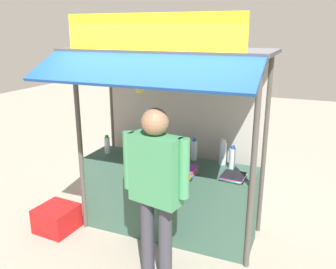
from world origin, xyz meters
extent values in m
plane|color=#9E9384|center=(0.00, 0.00, 0.00)|extent=(20.00, 20.00, 0.00)
cube|color=#385B4C|center=(0.00, 0.00, 0.47)|extent=(2.07, 0.57, 0.93)
cylinder|color=#4C4742|center=(-1.04, -0.28, 1.11)|extent=(0.06, 0.06, 2.21)
cylinder|color=#4C4742|center=(1.04, -0.28, 1.11)|extent=(0.06, 0.06, 2.21)
cylinder|color=#4C4742|center=(-1.04, 0.48, 1.11)|extent=(0.06, 0.06, 2.21)
cylinder|color=#4C4742|center=(1.04, 0.48, 1.11)|extent=(0.06, 0.06, 2.21)
cube|color=#B7B2A8|center=(0.00, 0.48, 1.08)|extent=(2.03, 0.04, 2.16)
cube|color=#3F3F44|center=(0.00, 0.00, 2.23)|extent=(2.27, 0.97, 0.04)
cube|color=#194799|center=(0.00, -0.73, 2.10)|extent=(2.23, 0.51, 0.26)
cube|color=yellow|center=(0.00, -0.43, 2.43)|extent=(1.86, 0.04, 0.35)
cylinder|color=#59544C|center=(0.00, -0.38, 2.13)|extent=(1.97, 0.02, 0.02)
cylinder|color=silver|center=(-0.56, 0.12, 1.03)|extent=(0.06, 0.06, 0.20)
cylinder|color=red|center=(-0.56, 0.12, 1.14)|extent=(0.04, 0.04, 0.03)
cylinder|color=silver|center=(0.25, 0.22, 1.05)|extent=(0.08, 0.08, 0.24)
cylinder|color=blue|center=(0.25, 0.22, 1.19)|extent=(0.05, 0.05, 0.03)
cylinder|color=silver|center=(-0.47, 0.17, 1.04)|extent=(0.07, 0.07, 0.22)
cylinder|color=red|center=(-0.47, 0.17, 1.16)|extent=(0.04, 0.04, 0.03)
cylinder|color=silver|center=(-0.84, 0.01, 1.04)|extent=(0.07, 0.07, 0.21)
cylinder|color=#198C33|center=(-0.84, 0.01, 1.16)|extent=(0.04, 0.04, 0.03)
cylinder|color=silver|center=(0.74, 0.13, 1.05)|extent=(0.07, 0.07, 0.23)
cylinder|color=blue|center=(0.74, 0.13, 1.18)|extent=(0.05, 0.05, 0.03)
cylinder|color=silver|center=(0.60, 0.21, 1.07)|extent=(0.09, 0.09, 0.27)
cylinder|color=white|center=(0.60, 0.21, 1.22)|extent=(0.06, 0.06, 0.04)
cube|color=orange|center=(0.29, -0.23, 0.94)|extent=(0.24, 0.26, 0.01)
cube|color=blue|center=(0.30, -0.22, 0.95)|extent=(0.25, 0.26, 0.01)
cube|color=green|center=(0.29, -0.22, 0.96)|extent=(0.25, 0.26, 0.01)
cube|color=orange|center=(0.30, -0.23, 0.96)|extent=(0.23, 0.25, 0.01)
cube|color=red|center=(0.29, -0.21, 0.97)|extent=(0.24, 0.25, 0.01)
cube|color=green|center=(0.30, -0.23, 0.98)|extent=(0.24, 0.26, 0.01)
cube|color=purple|center=(0.30, -0.21, 0.99)|extent=(0.23, 0.25, 0.01)
cube|color=black|center=(0.83, -0.16, 0.94)|extent=(0.23, 0.24, 0.01)
cube|color=green|center=(0.81, -0.17, 0.95)|extent=(0.25, 0.26, 0.01)
cube|color=white|center=(0.82, -0.17, 0.96)|extent=(0.25, 0.26, 0.01)
cube|color=purple|center=(0.82, -0.18, 0.97)|extent=(0.23, 0.24, 0.01)
cube|color=black|center=(0.82, -0.18, 0.98)|extent=(0.24, 0.25, 0.01)
cylinder|color=#332D23|center=(-0.16, -0.38, 2.07)|extent=(0.01, 0.01, 0.10)
cylinder|color=olive|center=(-0.16, -0.38, 2.00)|extent=(0.04, 0.04, 0.04)
ellipsoid|color=yellow|center=(-0.13, -0.38, 1.91)|extent=(0.04, 0.10, 0.17)
ellipsoid|color=yellow|center=(-0.14, -0.37, 1.91)|extent=(0.06, 0.07, 0.18)
ellipsoid|color=yellow|center=(-0.16, -0.36, 1.91)|extent=(0.09, 0.04, 0.17)
ellipsoid|color=yellow|center=(-0.17, -0.36, 1.91)|extent=(0.08, 0.06, 0.18)
ellipsoid|color=yellow|center=(-0.18, -0.38, 1.91)|extent=(0.05, 0.08, 0.18)
ellipsoid|color=yellow|center=(-0.17, -0.39, 1.90)|extent=(0.05, 0.07, 0.18)
ellipsoid|color=yellow|center=(-0.17, -0.40, 1.90)|extent=(0.07, 0.05, 0.18)
ellipsoid|color=yellow|center=(-0.16, -0.40, 1.91)|extent=(0.08, 0.04, 0.17)
ellipsoid|color=yellow|center=(-0.14, -0.40, 1.91)|extent=(0.07, 0.07, 0.18)
cylinder|color=#332D23|center=(0.10, -0.38, 2.09)|extent=(0.01, 0.01, 0.06)
cylinder|color=olive|center=(0.10, -0.38, 2.04)|extent=(0.04, 0.04, 0.04)
ellipsoid|color=#82AC38|center=(0.13, -0.39, 1.96)|extent=(0.04, 0.07, 0.15)
ellipsoid|color=#82AC38|center=(0.12, -0.36, 1.96)|extent=(0.08, 0.06, 0.15)
ellipsoid|color=#82AC38|center=(0.10, -0.37, 1.96)|extent=(0.06, 0.05, 0.15)
ellipsoid|color=#82AC38|center=(0.08, -0.38, 1.96)|extent=(0.03, 0.08, 0.14)
ellipsoid|color=#82AC38|center=(0.09, -0.41, 1.96)|extent=(0.07, 0.05, 0.15)
ellipsoid|color=#82AC38|center=(0.12, -0.40, 1.96)|extent=(0.07, 0.06, 0.15)
cylinder|color=#383842|center=(0.11, -0.81, 0.43)|extent=(0.14, 0.14, 0.85)
cylinder|color=#383842|center=(0.31, -0.81, 0.43)|extent=(0.14, 0.14, 0.85)
cube|color=#3F8C59|center=(0.21, -0.81, 1.19)|extent=(0.54, 0.31, 0.67)
cylinder|color=#3F8C59|center=(-0.07, -0.81, 1.24)|extent=(0.11, 0.11, 0.57)
cylinder|color=#3F8C59|center=(0.49, -0.81, 1.24)|extent=(0.11, 0.11, 0.57)
sphere|color=#936B4C|center=(0.21, -0.81, 1.65)|extent=(0.26, 0.26, 0.26)
cube|color=red|center=(-1.32, -0.49, 0.16)|extent=(0.48, 0.48, 0.31)
camera|label=1|loc=(1.52, -3.62, 2.45)|focal=37.87mm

